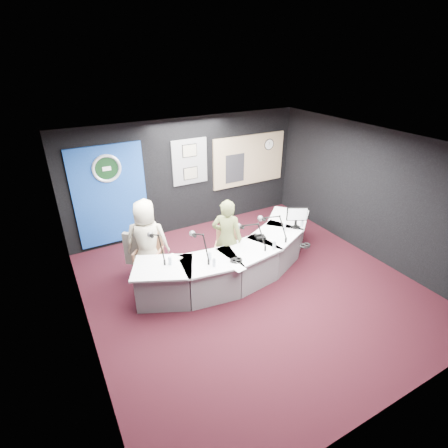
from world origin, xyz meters
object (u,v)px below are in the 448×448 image
broadcast_desk (236,259)px  armchair_right (227,255)px  person_woman (227,239)px  armchair_left (149,259)px  person_man (147,241)px

broadcast_desk → armchair_right: (-0.15, 0.12, 0.08)m
armchair_right → person_woman: size_ratio=0.55×
armchair_left → person_man: bearing=0.0°
armchair_left → person_woman: (1.43, -0.63, 0.38)m
person_man → armchair_left: bearing=-0.0°
armchair_right → person_woman: bearing=-69.2°
broadcast_desk → person_man: 1.82m
armchair_left → person_woman: 1.61m
broadcast_desk → person_man: person_man is taller
armchair_left → person_woman: bearing=16.1°
broadcast_desk → armchair_left: armchair_left is taller
person_man → person_woman: person_man is taller
person_woman → armchair_left: bearing=17.5°
person_man → person_woman: bearing=-178.4°
armchair_left → armchair_right: (1.43, -0.63, 0.00)m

